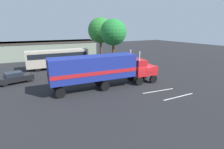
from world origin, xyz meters
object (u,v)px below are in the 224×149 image
(person_bystander, at_px, (82,77))
(parked_car, at_px, (15,77))
(semi_truck, at_px, (102,69))
(tree_center, at_px, (113,32))
(parked_bus, at_px, (58,57))
(tree_left, at_px, (101,31))

(person_bystander, height_order, parked_car, person_bystander)
(semi_truck, relative_size, parked_car, 3.06)
(parked_car, height_order, tree_center, tree_center)
(semi_truck, distance_m, person_bystander, 3.84)
(person_bystander, height_order, parked_bus, parked_bus)
(tree_center, bearing_deg, parked_car, -174.70)
(parked_car, distance_m, tree_left, 19.23)
(person_bystander, height_order, tree_left, tree_left)
(semi_truck, bearing_deg, tree_left, 64.33)
(parked_bus, bearing_deg, tree_center, -27.48)
(semi_truck, relative_size, parked_bus, 1.29)
(person_bystander, xyz_separation_m, parked_bus, (-0.59, 10.87, 1.17))
(semi_truck, height_order, tree_center, tree_center)
(semi_truck, xyz_separation_m, tree_left, (7.22, 15.03, 4.22))
(semi_truck, bearing_deg, person_bystander, 117.10)
(tree_left, bearing_deg, parked_bus, -173.54)
(parked_bus, bearing_deg, semi_truck, -81.15)
(parked_car, xyz_separation_m, tree_left, (16.75, 7.33, 5.94))
(parked_bus, height_order, tree_center, tree_center)
(semi_truck, xyz_separation_m, parked_bus, (-2.17, 13.96, -0.46))
(semi_truck, height_order, parked_car, semi_truck)
(person_bystander, relative_size, parked_car, 0.35)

